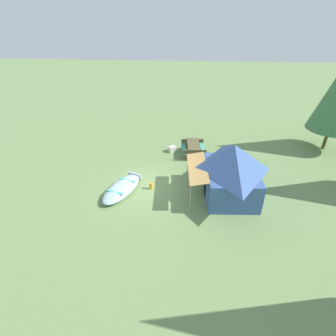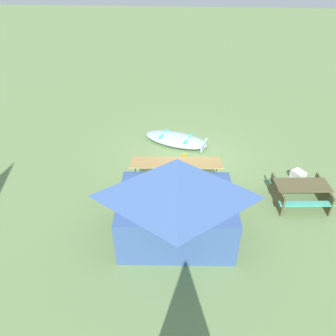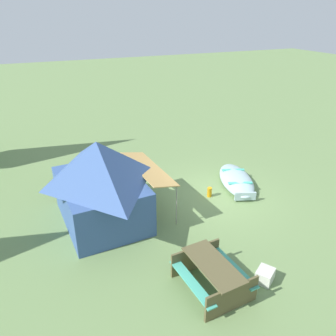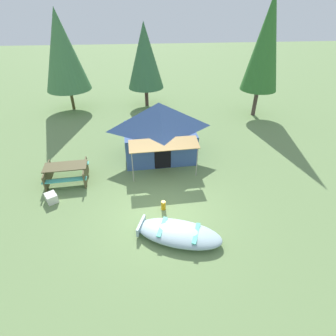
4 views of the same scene
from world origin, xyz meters
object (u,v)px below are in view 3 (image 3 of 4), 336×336
at_px(beached_rowboat, 236,180).
at_px(fuel_can, 209,192).
at_px(canvas_cabin_tent, 100,181).
at_px(cooler_box, 265,276).
at_px(picnic_table, 213,273).

xyz_separation_m(beached_rowboat, fuel_can, (-0.39, 1.46, -0.03)).
bearing_deg(fuel_can, canvas_cabin_tent, 88.20).
height_order(cooler_box, fuel_can, fuel_can).
relative_size(canvas_cabin_tent, fuel_can, 10.10).
relative_size(beached_rowboat, canvas_cabin_tent, 0.84).
bearing_deg(beached_rowboat, picnic_table, 140.06).
xyz_separation_m(picnic_table, cooler_box, (-0.34, -1.38, -0.31)).
distance_m(canvas_cabin_tent, cooler_box, 5.66).
xyz_separation_m(canvas_cabin_tent, fuel_can, (-0.13, -4.03, -1.26)).
height_order(beached_rowboat, fuel_can, beached_rowboat).
height_order(canvas_cabin_tent, fuel_can, canvas_cabin_tent).
xyz_separation_m(cooler_box, fuel_can, (4.38, -0.87, 0.01)).
relative_size(cooler_box, fuel_can, 1.30).
distance_m(beached_rowboat, cooler_box, 5.31).
bearing_deg(picnic_table, cooler_box, -103.99).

